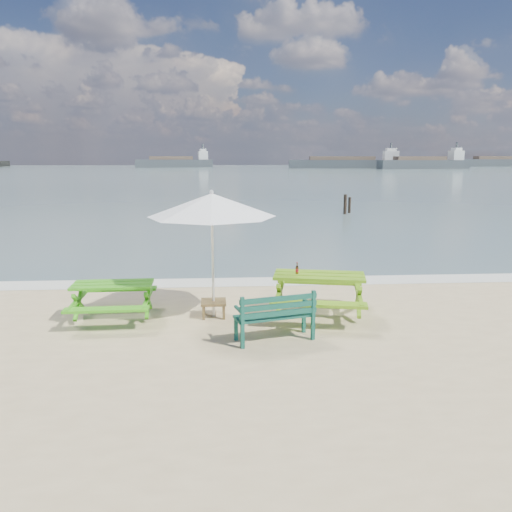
{
  "coord_description": "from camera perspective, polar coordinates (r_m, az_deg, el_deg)",
  "views": [
    {
      "loc": [
        -0.35,
        -7.69,
        3.16
      ],
      "look_at": [
        0.35,
        3.0,
        1.0
      ],
      "focal_mm": 35.0,
      "sensor_mm": 36.0,
      "label": 1
    }
  ],
  "objects": [
    {
      "name": "picnic_table_left",
      "position": [
        10.19,
        -15.97,
        -5.07
      ],
      "size": [
        1.58,
        1.74,
        0.73
      ],
      "color": "#3CA118",
      "rests_on": "ground"
    },
    {
      "name": "patio_umbrella",
      "position": [
        9.64,
        -5.07,
        5.82
      ],
      "size": [
        2.53,
        2.53,
        2.46
      ],
      "color": "silver",
      "rests_on": "ground"
    },
    {
      "name": "foam_strip",
      "position": [
        12.7,
        -2.04,
        -2.99
      ],
      "size": [
        22.0,
        0.9,
        0.01
      ],
      "primitive_type": "cube",
      "color": "silver",
      "rests_on": "ground"
    },
    {
      "name": "side_table",
      "position": [
        10.05,
        -4.86,
        -5.97
      ],
      "size": [
        0.51,
        0.51,
        0.32
      ],
      "color": "brown",
      "rests_on": "ground"
    },
    {
      "name": "mooring_pilings",
      "position": [
        28.13,
        10.34,
        5.59
      ],
      "size": [
        0.57,
        0.77,
        1.28
      ],
      "color": "black",
      "rests_on": "ground"
    },
    {
      "name": "swimmer",
      "position": [
        26.31,
        -2.99,
        3.69
      ],
      "size": [
        0.74,
        0.55,
        1.84
      ],
      "color": "tan",
      "rests_on": "ground"
    },
    {
      "name": "beer_bottle",
      "position": [
        9.94,
        4.71,
        -1.62
      ],
      "size": [
        0.06,
        0.06,
        0.24
      ],
      "color": "#994D16",
      "rests_on": "picnic_table_right"
    },
    {
      "name": "cargo_ships",
      "position": [
        141.54,
        19.18,
        9.98
      ],
      "size": [
        141.1,
        32.72,
        4.4
      ],
      "color": "#394044",
      "rests_on": "ground"
    },
    {
      "name": "sea",
      "position": [
        92.75,
        -3.58,
        9.43
      ],
      "size": [
        300.0,
        300.0,
        0.0
      ],
      "primitive_type": "plane",
      "color": "slate",
      "rests_on": "ground"
    },
    {
      "name": "park_bench",
      "position": [
        8.76,
        2.12,
        -7.94
      ],
      "size": [
        1.45,
        0.79,
        0.85
      ],
      "color": "#114639",
      "rests_on": "ground"
    },
    {
      "name": "picnic_table_right",
      "position": [
        10.08,
        7.18,
        -4.53
      ],
      "size": [
        2.14,
        2.3,
        0.85
      ],
      "color": "#669C17",
      "rests_on": "ground"
    }
  ]
}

